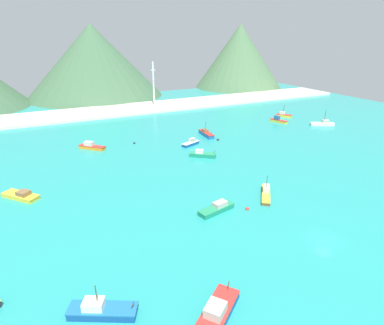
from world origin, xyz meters
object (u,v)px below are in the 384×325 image
Objects in this scene: fishing_boat_2 at (191,143)px; fishing_boat_4 at (217,311)px; fishing_boat_12 at (202,154)px; radio_tower at (154,85)px; fishing_boat_11 at (21,195)px; fishing_boat_6 at (206,134)px; buoy_0 at (247,209)px; fishing_boat_1 at (91,146)px; fishing_boat_7 at (284,115)px; fishing_boat_13 at (217,208)px; fishing_boat_10 at (101,310)px; fishing_boat_14 at (278,120)px; fishing_boat_15 at (323,124)px; fishing_boat_9 at (266,193)px; buoy_2 at (134,143)px; buoy_1 at (218,140)px.

fishing_boat_2 is 72.65m from fishing_boat_4.
radio_tower is at bearing 80.86° from fishing_boat_12.
fishing_boat_6 is at bearing 21.36° from fishing_boat_11.
fishing_boat_11 is 10.96× the size of buoy_0.
fishing_boat_1 is at bearing 91.58° from fishing_boat_4.
fishing_boat_7 is 92.79m from fishing_boat_13.
fishing_boat_14 is (90.12, 70.39, 0.05)m from fishing_boat_10.
fishing_boat_1 is 56.00m from fishing_boat_13.
radio_tower is at bearing 128.02° from fishing_boat_15.
fishing_boat_1 reaches higher than fishing_boat_2.
fishing_boat_9 is 29.81m from fishing_boat_12.
fishing_boat_4 is 10.90× the size of buoy_0.
fishing_boat_4 reaches higher than fishing_boat_1.
fishing_boat_11 is at bearing -142.33° from buoy_2.
fishing_boat_7 is 7.33× the size of buoy_1.
fishing_boat_9 is 0.94× the size of fishing_boat_15.
fishing_boat_2 is 8.91× the size of buoy_2.
fishing_boat_2 is 19.73m from buoy_2.
fishing_boat_12 is at bearing -155.25° from fishing_boat_14.
buoy_0 is at bearing -136.02° from fishing_boat_7.
fishing_boat_12 is 33.47m from fishing_boat_13.
fishing_boat_1 is 1.14× the size of fishing_boat_2.
fishing_boat_2 is 8.76× the size of buoy_0.
fishing_boat_12 is at bearing 6.11° from fishing_boat_11.
fishing_boat_13 is at bearing -112.75° from fishing_boat_12.
fishing_boat_12 is 0.91× the size of fishing_boat_13.
fishing_boat_12 is (-1.88, -11.67, -0.02)m from fishing_boat_2.
fishing_boat_10 is (-42.90, -59.41, 0.04)m from fishing_boat_2.
fishing_boat_15 is (89.11, 65.08, -0.06)m from fishing_boat_4.
fishing_boat_6 is 47.16m from fishing_boat_7.
fishing_boat_14 is 0.35× the size of radio_tower.
fishing_boat_6 is at bearing 51.62° from fishing_boat_10.
fishing_boat_13 is at bearing -116.42° from fishing_boat_6.
fishing_boat_10 is at bearing -131.94° from buoy_1.
buoy_1 is (40.00, 67.21, -0.73)m from fishing_boat_4.
fishing_boat_4 is at bearing -138.13° from fishing_boat_9.
radio_tower is (10.96, 103.97, 10.90)m from fishing_boat_9.
buoy_1 is (12.91, 12.26, -0.60)m from fishing_boat_12.
fishing_boat_11 is at bearing 102.47° from fishing_boat_10.
buoy_1 is at bearing -13.93° from fishing_boat_1.
fishing_boat_15 is at bearing -77.56° from fishing_boat_7.
fishing_boat_12 is at bearing 63.76° from fishing_boat_4.
fishing_boat_7 reaches higher than fishing_boat_11.
fishing_boat_4 is 0.93× the size of fishing_boat_6.
fishing_boat_13 is 0.95× the size of fishing_boat_15.
fishing_boat_10 is at bearing -130.66° from fishing_boat_12.
radio_tower is at bearing 51.34° from fishing_boat_1.
buoy_0 is (6.30, -2.21, -0.60)m from fishing_boat_13.
fishing_boat_1 is 77.69m from fishing_boat_4.
fishing_boat_6 is 56.30m from radio_tower.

